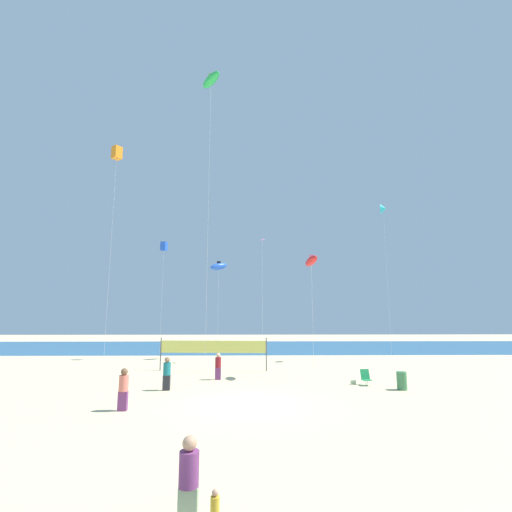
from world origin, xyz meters
The scene contains 18 objects.
ground_plane centered at (0.00, 0.00, 0.00)m, with size 120.00×120.00×0.00m, color beige.
ocean_band centered at (0.00, 30.70, 0.00)m, with size 120.00×20.00×0.01m, color #28608C.
mother_figure centered at (-1.14, -9.97, 0.92)m, with size 0.40×0.40×1.73m.
toddler_figure centered at (-0.61, -10.05, 0.41)m, with size 0.18×0.18×0.77m.
beachgoer_maroon_shirt centered at (-1.96, 6.64, 0.89)m, with size 0.38×0.38×1.67m.
beachgoer_coral_shirt centered at (-5.44, -0.97, 0.95)m, with size 0.41×0.41×1.78m.
beachgoer_teal_shirt centered at (-4.51, 3.34, 0.95)m, with size 0.41×0.41×1.78m.
folding_beach_chair centered at (6.95, 4.65, 0.47)m, with size 0.52×0.65×0.89m.
trash_barrel centered at (8.52, 3.24, 0.49)m, with size 0.54×0.54×0.97m, color #3F7F4C.
volleyball_net centered at (-2.66, 10.49, 1.63)m, with size 8.02×0.63×2.40m.
beach_handbag centered at (6.26, 4.90, 0.12)m, with size 0.29×0.15×0.23m, color #99B28C.
kite_orange_box centered at (-10.37, 9.46, 16.57)m, with size 0.86×0.86×17.12m.
kite_blue_box centered at (-8.33, 17.55, 10.68)m, with size 0.64×0.64×11.14m.
kite_green_inflatable centered at (-2.67, 5.50, 20.21)m, with size 1.69×1.79×20.73m.
kite_blue_inflatable centered at (-2.96, 17.78, 8.76)m, with size 1.99×1.67×9.29m.
kite_cyan_delta centered at (12.78, 15.73, 14.04)m, with size 0.84×1.08×14.56m.
kite_pink_diamond centered at (1.19, 15.13, 10.60)m, with size 0.65×0.65×11.05m.
kite_red_inflatable centered at (4.31, 7.19, 7.77)m, with size 0.98×1.75×8.22m.
Camera 1 is at (0.04, -17.76, 4.11)m, focal length 25.73 mm.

